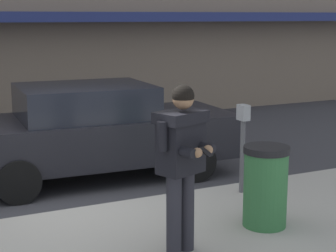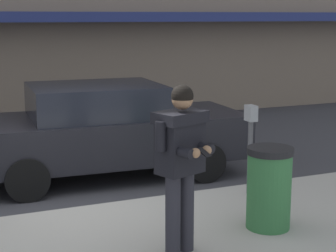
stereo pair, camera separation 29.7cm
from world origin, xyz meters
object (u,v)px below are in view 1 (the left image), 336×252
object	(u,v)px
man_texting_on_phone	(182,151)
trash_bin	(265,186)
parked_sedan_mid	(94,130)
parking_meter	(243,136)

from	to	relation	value
man_texting_on_phone	trash_bin	world-z (taller)	man_texting_on_phone
parked_sedan_mid	trash_bin	distance (m)	3.48
man_texting_on_phone	parking_meter	world-z (taller)	man_texting_on_phone
trash_bin	man_texting_on_phone	bearing A→B (deg)	-168.51
man_texting_on_phone	trash_bin	distance (m)	1.43
parked_sedan_mid	parking_meter	world-z (taller)	parked_sedan_mid
man_texting_on_phone	trash_bin	bearing A→B (deg)	11.49
parked_sedan_mid	trash_bin	bearing A→B (deg)	-73.03
parked_sedan_mid	man_texting_on_phone	size ratio (longest dim) A/B	2.54
man_texting_on_phone	parking_meter	bearing A→B (deg)	40.32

